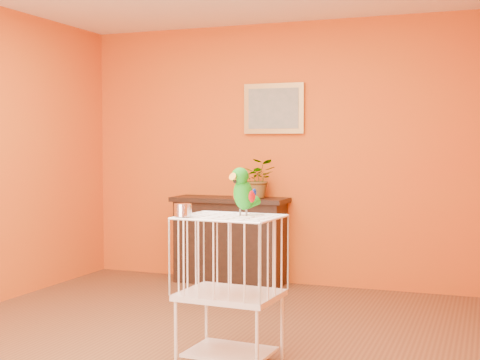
% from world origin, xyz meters
% --- Properties ---
extents(ground, '(4.50, 4.50, 0.00)m').
position_xyz_m(ground, '(0.00, 0.00, 0.00)').
color(ground, brown).
rests_on(ground, ground).
extents(room_shell, '(4.50, 4.50, 4.50)m').
position_xyz_m(room_shell, '(0.00, 0.00, 1.58)').
color(room_shell, '#CC5713').
rests_on(room_shell, ground).
extents(console_cabinet, '(1.16, 0.42, 0.86)m').
position_xyz_m(console_cabinet, '(-0.40, 2.04, 0.43)').
color(console_cabinet, black).
rests_on(console_cabinet, ground).
extents(potted_plant, '(0.43, 0.46, 0.30)m').
position_xyz_m(potted_plant, '(-0.11, 2.00, 1.01)').
color(potted_plant, '#26722D').
rests_on(potted_plant, console_cabinet).
extents(framed_picture, '(0.62, 0.04, 0.50)m').
position_xyz_m(framed_picture, '(0.00, 2.22, 1.75)').
color(framed_picture, '#B88941').
rests_on(framed_picture, room_shell).
extents(birdcage, '(0.63, 0.50, 0.94)m').
position_xyz_m(birdcage, '(0.51, -0.27, 0.49)').
color(birdcage, white).
rests_on(birdcage, ground).
extents(feed_cup, '(0.11, 0.11, 0.08)m').
position_xyz_m(feed_cup, '(0.26, -0.42, 0.98)').
color(feed_cup, silver).
rests_on(feed_cup, birdcage).
extents(parrot, '(0.17, 0.28, 0.31)m').
position_xyz_m(parrot, '(0.57, -0.21, 1.10)').
color(parrot, '#59544C').
rests_on(parrot, birdcage).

